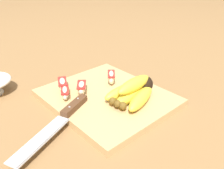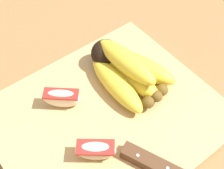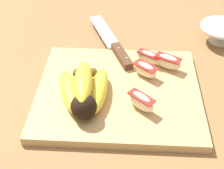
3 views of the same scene
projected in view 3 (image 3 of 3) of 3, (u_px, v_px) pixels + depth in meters
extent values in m
plane|color=olive|center=(124.00, 92.00, 0.74)|extent=(6.00, 6.00, 0.00)
cube|color=tan|center=(118.00, 92.00, 0.72)|extent=(0.36, 0.31, 0.02)
sphere|color=black|center=(83.00, 107.00, 0.63)|extent=(0.05, 0.05, 0.05)
ellipsoid|color=yellow|center=(97.00, 90.00, 0.69)|extent=(0.05, 0.14, 0.04)
sphere|color=brown|center=(92.00, 72.00, 0.73)|extent=(0.02, 0.02, 0.02)
ellipsoid|color=yellow|center=(83.00, 91.00, 0.68)|extent=(0.05, 0.14, 0.04)
sphere|color=brown|center=(84.00, 72.00, 0.73)|extent=(0.02, 0.02, 0.02)
ellipsoid|color=yellow|center=(69.00, 91.00, 0.68)|extent=(0.08, 0.14, 0.04)
sphere|color=brown|center=(76.00, 73.00, 0.73)|extent=(0.02, 0.02, 0.02)
ellipsoid|color=yellow|center=(82.00, 82.00, 0.66)|extent=(0.05, 0.14, 0.04)
cube|color=silver|center=(103.00, 31.00, 0.91)|extent=(0.10, 0.18, 0.00)
cube|color=#99999E|center=(98.00, 31.00, 0.90)|extent=(0.07, 0.16, 0.00)
cube|color=#51331E|center=(121.00, 56.00, 0.80)|extent=(0.06, 0.10, 0.02)
cylinder|color=#B2B2B7|center=(124.00, 58.00, 0.78)|extent=(0.01, 0.01, 0.00)
cylinder|color=#B2B2B7|center=(118.00, 48.00, 0.81)|extent=(0.00, 0.00, 0.00)
ellipsoid|color=#F4E5C1|center=(144.00, 70.00, 0.74)|extent=(0.06, 0.06, 0.03)
cube|color=red|center=(145.00, 66.00, 0.74)|extent=(0.06, 0.06, 0.00)
ellipsoid|color=#F4E5C1|center=(167.00, 62.00, 0.76)|extent=(0.07, 0.05, 0.04)
cube|color=red|center=(167.00, 58.00, 0.76)|extent=(0.07, 0.05, 0.00)
ellipsoid|color=#F4E5C1|center=(148.00, 57.00, 0.78)|extent=(0.06, 0.05, 0.03)
cube|color=red|center=(148.00, 54.00, 0.78)|extent=(0.06, 0.05, 0.00)
ellipsoid|color=#F4E5C1|center=(140.00, 102.00, 0.66)|extent=(0.06, 0.06, 0.04)
cube|color=red|center=(141.00, 97.00, 0.65)|extent=(0.06, 0.06, 0.00)
cylinder|color=silver|center=(219.00, 40.00, 0.90)|extent=(0.06, 0.06, 0.01)
torus|color=silver|center=(222.00, 27.00, 0.88)|extent=(0.12, 0.12, 0.01)
cone|color=silver|center=(221.00, 33.00, 0.89)|extent=(0.10, 0.10, 0.05)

